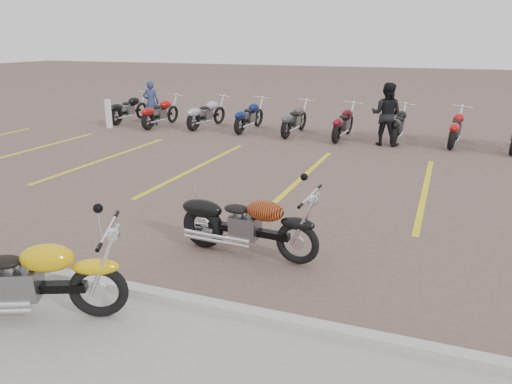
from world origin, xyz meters
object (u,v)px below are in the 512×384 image
at_px(yellow_cruiser, 21,282).
at_px(person_a, 151,103).
at_px(flame_cruiser, 245,226).
at_px(person_b, 386,114).
at_px(bollard, 108,114).

distance_m(yellow_cruiser, person_a, 13.41).
height_order(flame_cruiser, person_b, person_b).
xyz_separation_m(person_b, bollard, (-9.54, -0.49, -0.42)).
xyz_separation_m(yellow_cruiser, bollard, (-6.98, 10.87, 0.03)).
bearing_deg(bollard, flame_cruiser, -43.86).
bearing_deg(person_b, flame_cruiser, 90.84).
distance_m(flame_cruiser, person_a, 12.14).
relative_size(yellow_cruiser, person_a, 1.35).
bearing_deg(person_a, flame_cruiser, 108.75).
relative_size(yellow_cruiser, person_b, 1.17).
height_order(person_b, bollard, person_b).
height_order(yellow_cruiser, bollard, bollard).
distance_m(yellow_cruiser, bollard, 12.92).
xyz_separation_m(yellow_cruiser, flame_cruiser, (1.67, 2.56, -0.02)).
xyz_separation_m(person_a, person_b, (8.49, -0.66, 0.12)).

